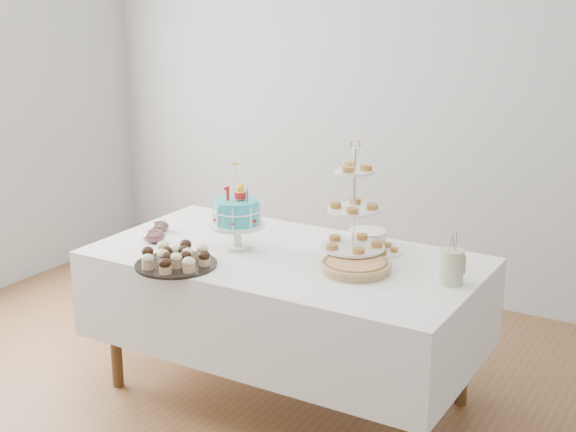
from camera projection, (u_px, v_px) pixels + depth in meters
The scene contains 12 objects.
floor at pixel (255, 420), 3.94m from camera, with size 5.00×5.00×0.00m, color brown.
walls at pixel (251, 151), 3.56m from camera, with size 5.04×4.04×2.70m.
table at pixel (286, 298), 4.03m from camera, with size 1.92×1.02×0.77m.
birthday_cake at pixel (237, 226), 4.04m from camera, with size 0.28×0.28×0.44m.
cupcake_tray at pixel (176, 257), 3.81m from camera, with size 0.39×0.39×0.09m.
pie at pixel (356, 266), 3.73m from camera, with size 0.33×0.33×0.05m.
tiered_stand at pixel (354, 210), 3.83m from camera, with size 0.31×0.31×0.60m.
plate_stack at pixel (367, 237), 4.12m from camera, with size 0.19×0.19×0.08m.
pastry_plate at pixel (381, 250), 4.01m from camera, with size 0.22×0.22×0.03m.
jam_bowl_a at pixel (154, 236), 4.16m from camera, with size 0.12×0.12×0.07m.
jam_bowl_b at pixel (160, 226), 4.34m from camera, with size 0.10×0.10×0.06m.
utensil_pitcher at pixel (452, 266), 3.57m from camera, with size 0.11×0.11×0.24m.
Camera 1 is at (1.92, -2.93, 2.07)m, focal length 50.00 mm.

